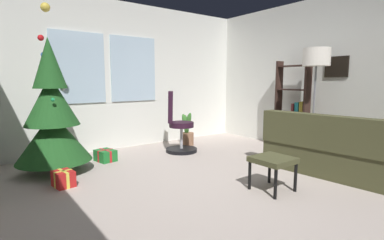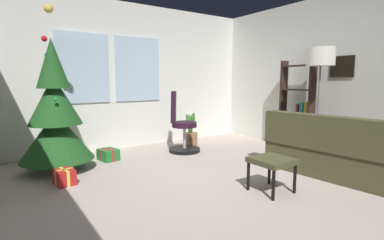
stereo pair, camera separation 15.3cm
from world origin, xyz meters
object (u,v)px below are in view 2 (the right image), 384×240
at_px(couch, 353,155).
at_px(gift_box_green, 108,155).
at_px(gift_box_red, 64,177).
at_px(footstool, 272,163).
at_px(office_chair, 181,128).
at_px(floor_lamp, 321,63).
at_px(potted_plant, 191,132).
at_px(holiday_tree, 55,117).
at_px(bookshelf, 297,111).

distance_m(couch, gift_box_green, 3.60).
bearing_deg(gift_box_red, footstool, -39.77).
relative_size(gift_box_red, office_chair, 0.26).
bearing_deg(floor_lamp, potted_plant, 117.97).
bearing_deg(potted_plant, couch, -74.63).
relative_size(holiday_tree, floor_lamp, 1.28).
relative_size(couch, footstool, 4.38).
xyz_separation_m(holiday_tree, gift_box_red, (-0.05, -0.67, -0.67)).
distance_m(holiday_tree, gift_box_green, 1.03).
relative_size(footstool, holiday_tree, 0.19).
height_order(couch, gift_box_green, couch).
height_order(couch, holiday_tree, holiday_tree).
bearing_deg(couch, holiday_tree, 142.55).
bearing_deg(gift_box_red, floor_lamp, -16.52).
relative_size(gift_box_red, bookshelf, 0.17).
height_order(holiday_tree, bookshelf, holiday_tree).
bearing_deg(couch, potted_plant, 105.37).
height_order(bookshelf, potted_plant, bookshelf).
height_order(couch, office_chair, office_chair).
distance_m(gift_box_green, bookshelf, 3.39).
bearing_deg(bookshelf, office_chair, 148.83).
height_order(gift_box_red, office_chair, office_chair).
bearing_deg(floor_lamp, gift_box_green, 146.10).
xyz_separation_m(holiday_tree, office_chair, (2.04, -0.05, -0.34)).
bearing_deg(potted_plant, footstool, -103.68).
xyz_separation_m(footstool, gift_box_green, (-1.09, 2.39, -0.25)).
bearing_deg(couch, bookshelf, 65.49).
distance_m(gift_box_red, bookshelf, 3.97).
height_order(gift_box_green, floor_lamp, floor_lamp).
distance_m(couch, gift_box_red, 3.75).
bearing_deg(gift_box_red, couch, -28.83).
bearing_deg(footstool, floor_lamp, 17.25).
relative_size(bookshelf, potted_plant, 2.39).
xyz_separation_m(gift_box_red, potted_plant, (2.53, 0.95, 0.18)).
xyz_separation_m(couch, potted_plant, (-0.76, 2.75, -0.01)).
distance_m(gift_box_green, office_chair, 1.33).
height_order(couch, gift_box_red, couch).
relative_size(footstool, potted_plant, 0.63).
relative_size(holiday_tree, gift_box_red, 8.09).
bearing_deg(floor_lamp, couch, -112.83).
xyz_separation_m(holiday_tree, bookshelf, (3.84, -1.14, -0.04)).
height_order(holiday_tree, floor_lamp, holiday_tree).
distance_m(holiday_tree, gift_box_red, 0.95).
xyz_separation_m(holiday_tree, floor_lamp, (3.55, -1.74, 0.78)).
relative_size(office_chair, potted_plant, 1.59).
xyz_separation_m(bookshelf, floor_lamp, (-0.30, -0.59, 0.82)).
bearing_deg(gift_box_green, potted_plant, 4.83).
xyz_separation_m(footstool, gift_box_red, (-1.91, 1.59, -0.24)).
height_order(couch, potted_plant, couch).
xyz_separation_m(couch, office_chair, (-1.20, 2.42, 0.15)).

